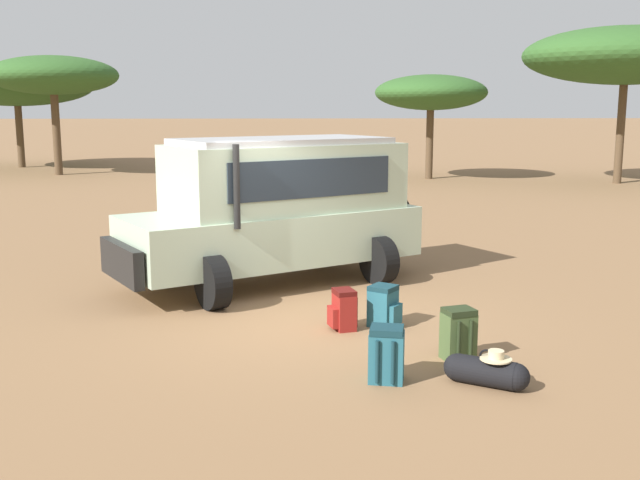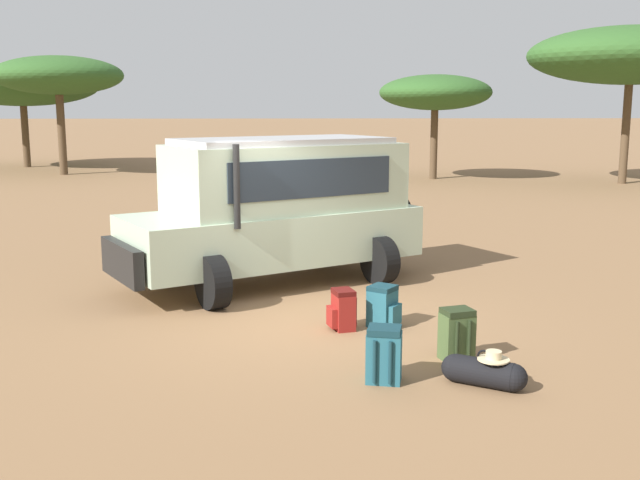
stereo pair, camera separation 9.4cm
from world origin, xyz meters
TOP-DOWN VIEW (x-y plane):
  - ground_plane at (0.00, 0.00)m, footprint 320.00×320.00m
  - safari_vehicle at (-0.37, 2.25)m, footprint 5.32×4.03m
  - backpack_beside_front_wheel at (1.75, -1.77)m, footprint 0.42×0.44m
  - backpack_cluster_center at (1.06, -0.38)m, footprint 0.50×0.48m
  - backpack_near_rear_wheel at (0.80, -2.44)m, footprint 0.43×0.46m
  - backpack_outermost at (0.50, -0.50)m, footprint 0.40×0.41m
  - duffel_bag_low_black_case at (1.85, -2.65)m, footprint 0.84×0.63m
  - acacia_tree_far_left at (-12.75, 26.94)m, footprint 7.20×7.22m
  - acacia_tree_left_mid at (-9.81, 22.77)m, footprint 5.47×4.88m
  - acacia_tree_centre_back at (5.83, 20.14)m, footprint 4.49×4.71m
  - acacia_tree_right_mid at (12.73, 17.94)m, footprint 7.68×6.70m

SIDE VIEW (x-z plane):
  - ground_plane at x=0.00m, z-range 0.00..0.00m
  - duffel_bag_low_black_case at x=1.85m, z-range -0.04..0.37m
  - backpack_outermost at x=0.50m, z-range -0.01..0.54m
  - backpack_cluster_center at x=1.06m, z-range -0.01..0.56m
  - backpack_near_rear_wheel at x=0.80m, z-range -0.01..0.61m
  - backpack_beside_front_wheel at x=1.75m, z-range -0.01..0.61m
  - safari_vehicle at x=-0.37m, z-range 0.07..2.51m
  - acacia_tree_centre_back at x=5.83m, z-range 1.37..5.55m
  - acacia_tree_far_left at x=-12.75m, z-range 1.45..6.35m
  - acacia_tree_left_mid at x=-9.81m, z-range 1.68..6.72m
  - acacia_tree_right_mid at x=12.73m, z-range 1.85..7.73m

